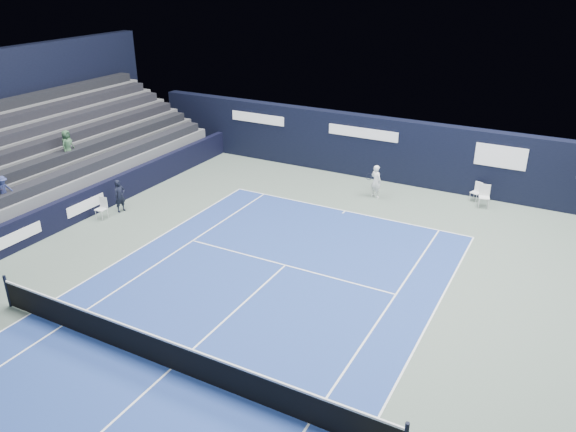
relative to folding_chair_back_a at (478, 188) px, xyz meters
name	(u,v)px	position (x,y,z in m)	size (l,w,h in m)	color
ground	(214,330)	(-4.79, -13.83, -0.59)	(48.00, 48.00, 0.00)	#546357
court_surface	(171,369)	(-4.79, -15.83, -0.58)	(10.97, 23.77, 0.01)	navy
folding_chair_back_a	(478,188)	(0.00, 0.00, 0.00)	(0.51, 0.52, 0.88)	silver
folding_chair_back_b	(484,194)	(0.40, -0.59, -0.01)	(0.54, 0.52, 1.02)	silver
line_judge_chair	(102,206)	(-13.56, -9.48, -0.06)	(0.42, 0.41, 0.93)	white
line_judge	(120,196)	(-13.38, -8.59, 0.13)	(0.52, 0.34, 1.44)	black
court_markings	(171,369)	(-4.79, -15.83, -0.58)	(11.03, 23.83, 0.00)	white
tennis_net	(169,354)	(-4.79, -15.83, -0.08)	(12.90, 0.10, 1.10)	black
back_sponsor_wall	(383,149)	(-4.79, 0.67, 0.96)	(26.00, 0.63, 3.10)	black
side_barrier_left	(83,205)	(-14.29, -9.86, 0.01)	(0.33, 22.00, 1.20)	black
spectator_stand	(35,154)	(-18.07, -8.85, 1.37)	(6.00, 18.00, 6.40)	#545457
tennis_player	(376,181)	(-4.22, -1.79, 0.19)	(0.66, 0.89, 1.54)	white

